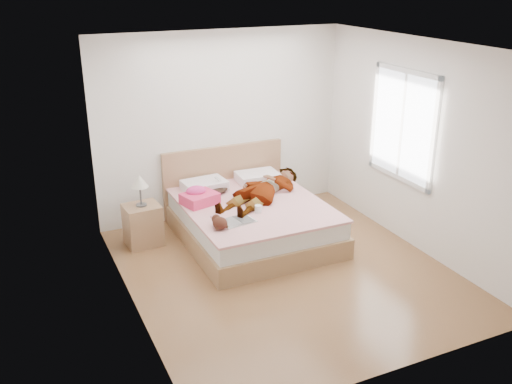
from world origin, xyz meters
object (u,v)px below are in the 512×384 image
Objects in this scene: bed at (250,217)px; nightstand at (143,222)px; coffee_mug at (258,209)px; plush_toy at (219,222)px; magazine at (238,221)px; towel at (199,197)px; woman at (264,186)px; phone at (218,179)px.

bed reaches higher than nightstand.
plush_toy reaches higher than coffee_mug.
coffee_mug is (0.35, 0.16, 0.04)m from magazine.
bed is 4.10× the size of towel.
nightstand is at bearing 164.64° from bed.
woman is 0.61m from coffee_mug.
bed reaches higher than magazine.
phone is 0.52m from towel.
woman is 6.48× the size of plush_toy.
bed reaches higher than coffee_mug.
towel is at bearing -13.31° from nightstand.
nightstand is at bearing 153.05° from phone.
plush_toy is (-0.04, -0.82, -0.02)m from towel.
towel is at bearing 87.22° from plush_toy.
magazine is at bearing -126.88° from bed.
towel is at bearing -129.80° from woman.
bed reaches higher than plush_toy.
magazine is (0.23, -0.74, -0.08)m from towel.
woman is 1.65m from nightstand.
phone is 0.94m from coffee_mug.
magazine is at bearing -133.94° from phone.
nightstand is (-1.60, 0.24, -0.31)m from woman.
woman reaches higher than phone.
towel is (-0.89, 0.07, -0.03)m from woman.
coffee_mug is at bearing 24.24° from magazine.
woman is 13.40× the size of coffee_mug.
plush_toy is (-0.93, -0.75, -0.04)m from woman.
magazine is at bearing -73.13° from towel.
towel reaches higher than magazine.
magazine is at bearing 16.88° from plush_toy.
bed reaches higher than towel.
nightstand is (-1.10, -0.16, -0.36)m from phone.
phone is at bearing -163.88° from woman.
towel is at bearing 162.39° from bed.
nightstand is (-0.94, 0.91, -0.20)m from magazine.
phone reaches higher than coffee_mug.
coffee_mug is (0.57, -0.59, -0.04)m from towel.
phone is at bearing 81.27° from magazine.
coffee_mug is at bearing -45.82° from towel.
phone is 0.20× the size of magazine.
plush_toy is at bearing -158.87° from coffee_mug.
magazine is (-0.41, -0.54, 0.24)m from bed.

